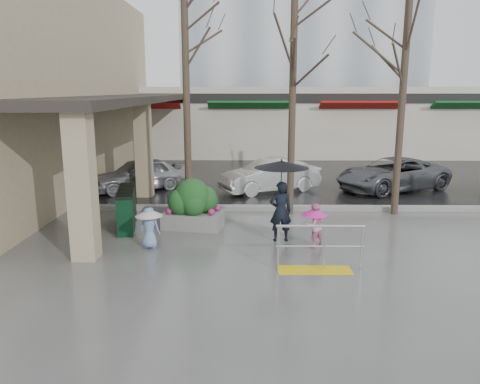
{
  "coord_description": "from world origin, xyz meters",
  "views": [
    {
      "loc": [
        -0.2,
        -10.78,
        3.84
      ],
      "look_at": [
        -0.35,
        0.82,
        1.3
      ],
      "focal_mm": 35.0,
      "sensor_mm": 36.0,
      "label": 1
    }
  ],
  "objects_px": {
    "tree_west": "(185,47)",
    "news_boxes": "(127,208)",
    "handrail": "(318,254)",
    "child_pink": "(314,222)",
    "planter": "(193,205)",
    "child_blue": "(149,223)",
    "woman": "(281,188)",
    "tree_mideast": "(405,54)",
    "tree_midwest": "(294,41)",
    "car_c": "(392,174)",
    "car_b": "(270,175)",
    "car_a": "(139,174)"
  },
  "relations": [
    {
      "from": "car_a",
      "to": "car_b",
      "type": "xyz_separation_m",
      "value": [
        5.1,
        -0.18,
        0.0
      ]
    },
    {
      "from": "tree_west",
      "to": "planter",
      "type": "height_order",
      "value": "tree_west"
    },
    {
      "from": "handrail",
      "to": "tree_mideast",
      "type": "relative_size",
      "value": 0.29
    },
    {
      "from": "woman",
      "to": "tree_west",
      "type": "bearing_deg",
      "value": -51.81
    },
    {
      "from": "tree_west",
      "to": "woman",
      "type": "relative_size",
      "value": 3.17
    },
    {
      "from": "handrail",
      "to": "tree_mideast",
      "type": "bearing_deg",
      "value": 56.81
    },
    {
      "from": "tree_midwest",
      "to": "child_pink",
      "type": "bearing_deg",
      "value": -84.73
    },
    {
      "from": "child_pink",
      "to": "car_c",
      "type": "height_order",
      "value": "car_c"
    },
    {
      "from": "tree_west",
      "to": "tree_mideast",
      "type": "distance_m",
      "value": 6.5
    },
    {
      "from": "woman",
      "to": "car_c",
      "type": "relative_size",
      "value": 0.47
    },
    {
      "from": "tree_mideast",
      "to": "woman",
      "type": "distance_m",
      "value": 5.83
    },
    {
      "from": "child_blue",
      "to": "planter",
      "type": "bearing_deg",
      "value": -110.87
    },
    {
      "from": "handrail",
      "to": "news_boxes",
      "type": "relative_size",
      "value": 0.94
    },
    {
      "from": "tree_midwest",
      "to": "car_a",
      "type": "distance_m",
      "value": 8.0
    },
    {
      "from": "tree_mideast",
      "to": "child_pink",
      "type": "bearing_deg",
      "value": -133.21
    },
    {
      "from": "child_blue",
      "to": "news_boxes",
      "type": "height_order",
      "value": "news_boxes"
    },
    {
      "from": "handrail",
      "to": "car_b",
      "type": "xyz_separation_m",
      "value": [
        -0.62,
        8.06,
        0.25
      ]
    },
    {
      "from": "woman",
      "to": "car_c",
      "type": "xyz_separation_m",
      "value": [
        4.8,
        6.35,
        -0.78
      ]
    },
    {
      "from": "child_pink",
      "to": "news_boxes",
      "type": "relative_size",
      "value": 0.54
    },
    {
      "from": "child_blue",
      "to": "news_boxes",
      "type": "bearing_deg",
      "value": -53.57
    },
    {
      "from": "tree_mideast",
      "to": "child_blue",
      "type": "distance_m",
      "value": 8.89
    },
    {
      "from": "tree_midwest",
      "to": "child_blue",
      "type": "bearing_deg",
      "value": -138.45
    },
    {
      "from": "handrail",
      "to": "tree_west",
      "type": "distance_m",
      "value": 7.52
    },
    {
      "from": "child_blue",
      "to": "planter",
      "type": "relative_size",
      "value": 0.59
    },
    {
      "from": "tree_west",
      "to": "tree_mideast",
      "type": "relative_size",
      "value": 1.05
    },
    {
      "from": "child_blue",
      "to": "news_boxes",
      "type": "distance_m",
      "value": 2.02
    },
    {
      "from": "child_pink",
      "to": "car_b",
      "type": "xyz_separation_m",
      "value": [
        -0.76,
        6.46,
        -0.0
      ]
    },
    {
      "from": "child_blue",
      "to": "car_b",
      "type": "height_order",
      "value": "car_b"
    },
    {
      "from": "car_c",
      "to": "news_boxes",
      "type": "bearing_deg",
      "value": -85.44
    },
    {
      "from": "woman",
      "to": "news_boxes",
      "type": "relative_size",
      "value": 1.06
    },
    {
      "from": "woman",
      "to": "news_boxes",
      "type": "xyz_separation_m",
      "value": [
        -4.27,
        1.16,
        -0.85
      ]
    },
    {
      "from": "tree_midwest",
      "to": "tree_west",
      "type": "bearing_deg",
      "value": -180.0
    },
    {
      "from": "child_pink",
      "to": "planter",
      "type": "xyz_separation_m",
      "value": [
        -3.18,
        1.55,
        0.05
      ]
    },
    {
      "from": "tree_mideast",
      "to": "tree_west",
      "type": "bearing_deg",
      "value": -180.0
    },
    {
      "from": "woman",
      "to": "tree_mideast",
      "type": "bearing_deg",
      "value": -150.42
    },
    {
      "from": "handrail",
      "to": "car_c",
      "type": "height_order",
      "value": "car_c"
    },
    {
      "from": "tree_west",
      "to": "news_boxes",
      "type": "height_order",
      "value": "tree_west"
    },
    {
      "from": "tree_west",
      "to": "car_c",
      "type": "bearing_deg",
      "value": 25.64
    },
    {
      "from": "handrail",
      "to": "woman",
      "type": "bearing_deg",
      "value": 107.88
    },
    {
      "from": "car_c",
      "to": "tree_mideast",
      "type": "bearing_deg",
      "value": -40.73
    },
    {
      "from": "handrail",
      "to": "tree_mideast",
      "type": "distance_m",
      "value": 7.28
    },
    {
      "from": "handrail",
      "to": "woman",
      "type": "xyz_separation_m",
      "value": [
        -0.66,
        2.05,
        1.03
      ]
    },
    {
      "from": "car_b",
      "to": "planter",
      "type": "bearing_deg",
      "value": -51.63
    },
    {
      "from": "child_blue",
      "to": "car_b",
      "type": "distance_m",
      "value": 7.39
    },
    {
      "from": "child_blue",
      "to": "planter",
      "type": "distance_m",
      "value": 1.91
    },
    {
      "from": "tree_mideast",
      "to": "planter",
      "type": "relative_size",
      "value": 3.67
    },
    {
      "from": "planter",
      "to": "car_a",
      "type": "distance_m",
      "value": 5.75
    },
    {
      "from": "woman",
      "to": "child_blue",
      "type": "bearing_deg",
      "value": 4.04
    },
    {
      "from": "car_c",
      "to": "woman",
      "type": "bearing_deg",
      "value": -62.33
    },
    {
      "from": "handrail",
      "to": "car_b",
      "type": "height_order",
      "value": "car_b"
    }
  ]
}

